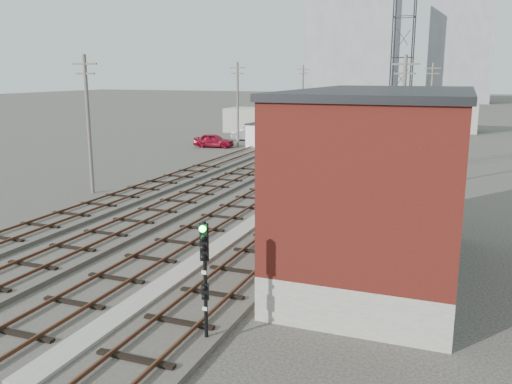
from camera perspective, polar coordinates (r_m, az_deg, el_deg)
The scene contains 23 objects.
ground at distance 70.30m, azimuth 12.45°, elevation 5.71°, with size 320.00×320.00×0.00m, color #282621.
track_right at distance 49.33m, azimuth 11.60°, elevation 3.15°, with size 3.20×90.00×0.39m.
track_mid_right at distance 50.12m, azimuth 7.08°, elevation 3.45°, with size 3.20×90.00×0.39m.
track_mid_left at distance 51.21m, azimuth 2.73°, elevation 3.72°, with size 3.20×90.00×0.39m.
track_left at distance 52.59m, azimuth -1.42°, elevation 3.96°, with size 3.20×90.00×0.39m.
platform_curb at distance 26.24m, azimuth -2.00°, elevation -4.64°, with size 0.90×28.00×0.26m, color gray.
brick_building at distance 21.69m, azimuth 13.08°, elevation 0.95°, with size 6.54×12.20×7.22m.
lattice_tower at distance 44.36m, azimuth 15.03°, elevation 11.57°, with size 1.60×1.60×15.00m.
utility_pole_left_a at distance 37.10m, azimuth -17.23°, elevation 7.18°, with size 1.80×0.24×9.00m.
utility_pole_left_b at distance 58.79m, azimuth -1.94°, elevation 9.44°, with size 1.80×0.24×9.00m.
utility_pole_left_c at distance 82.38m, azimuth 4.94°, elevation 10.24°, with size 1.80×0.24×9.00m.
utility_pole_right_a at distance 37.41m, azimuth 15.15°, elevation 7.34°, with size 1.80×0.24×9.00m.
utility_pole_right_b at distance 67.27m, azimuth 17.92°, elevation 9.23°, with size 1.80×0.24×9.00m.
apartment_left at distance 147.03m, azimuth 10.18°, elevation 15.00°, with size 22.00×14.00×30.00m, color gray.
apartment_right at distance 159.19m, azimuth 20.71°, elevation 13.48°, with size 16.00×12.00×26.00m, color gray.
shed_left at distance 74.20m, azimuth 0.11°, elevation 7.58°, with size 8.00×5.00×3.20m, color gray.
shed_right at distance 79.32m, azimuth 20.13°, elevation 7.44°, with size 6.00×6.00×4.00m, color gray.
signal_mast at distance 15.80m, azimuth -5.42°, elevation -8.68°, with size 0.40×0.40×3.73m.
switch_stand at distance 40.73m, azimuth 0.68°, elevation 2.31°, with size 0.44×0.44×1.45m.
site_trailer at distance 56.80m, azimuth 2.24°, elevation 5.84°, with size 6.57×3.30×2.68m.
car_red at distance 58.71m, azimuth -4.46°, elevation 5.43°, with size 1.74×4.32×1.47m, color maroon.
car_silver at distance 64.73m, azimuth -0.79°, elevation 6.05°, with size 1.41×4.05×1.34m, color #A1A4A9.
car_grey at distance 66.95m, azimuth 0.93°, elevation 6.30°, with size 2.01×4.94×1.43m, color gray.
Camera 1 is at (10.33, -9.09, 7.81)m, focal length 38.00 mm.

